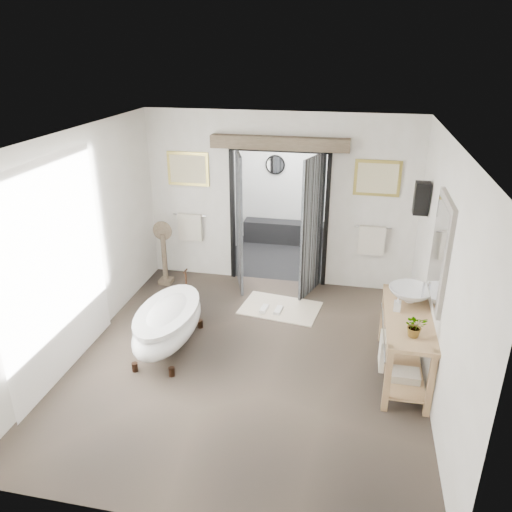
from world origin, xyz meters
name	(u,v)px	position (x,y,z in m)	size (l,w,h in m)	color
ground_plane	(247,360)	(0.00, 0.00, 0.00)	(5.00, 5.00, 0.00)	brown
room_shell	(240,232)	(-0.04, -0.13, 1.86)	(4.52, 5.02, 2.91)	silver
shower_room	(291,206)	(0.00, 3.99, 0.91)	(2.22, 2.01, 2.51)	black
back_wall_dressing	(277,197)	(0.00, 2.32, 1.56)	(3.82, 0.79, 2.52)	black
clawfoot_tub	(168,322)	(-1.10, 0.08, 0.40)	(0.75, 1.68, 0.82)	black
vanity	(403,340)	(1.95, 0.11, 0.51)	(0.57, 1.60, 0.85)	tan
pedestal_mirror	(164,257)	(-1.89, 1.98, 0.49)	(0.34, 0.22, 1.14)	brown
rug	(280,308)	(0.21, 1.48, 0.01)	(1.20, 0.80, 0.01)	beige
slippers	(271,309)	(0.09, 1.35, 0.04)	(0.35, 0.25, 0.05)	white
basin	(410,295)	(2.01, 0.48, 0.94)	(0.55, 0.55, 0.19)	white
plant	(415,326)	(2.00, -0.36, 0.98)	(0.24, 0.21, 0.26)	gray
soap_bottle_a	(398,304)	(1.84, 0.20, 0.94)	(0.08, 0.09, 0.19)	gray
soap_bottle_b	(405,283)	(1.97, 0.84, 0.93)	(0.12, 0.12, 0.15)	gray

